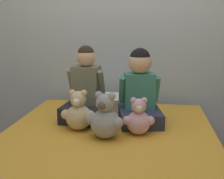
# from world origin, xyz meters

# --- Properties ---
(wall_behind_bed) EXTENTS (8.00, 0.06, 2.50)m
(wall_behind_bed) POSITION_xyz_m (0.00, 1.15, 1.25)
(wall_behind_bed) COLOR silver
(wall_behind_bed) RESTS_ON ground_plane
(bed) EXTENTS (1.56, 2.01, 0.46)m
(bed) POSITION_xyz_m (0.00, 0.00, 0.23)
(bed) COLOR #473828
(bed) RESTS_ON ground_plane
(child_on_left) EXTENTS (0.38, 0.36, 0.61)m
(child_on_left) POSITION_xyz_m (-0.23, 0.45, 0.69)
(child_on_left) COLOR black
(child_on_left) RESTS_ON bed
(child_on_right) EXTENTS (0.39, 0.44, 0.59)m
(child_on_right) POSITION_xyz_m (0.21, 0.46, 0.71)
(child_on_right) COLOR #282D47
(child_on_right) RESTS_ON bed
(teddy_bear_held_by_left_child) EXTENTS (0.26, 0.19, 0.31)m
(teddy_bear_held_by_left_child) POSITION_xyz_m (-0.23, 0.22, 0.59)
(teddy_bear_held_by_left_child) COLOR #D1B78E
(teddy_bear_held_by_left_child) RESTS_ON bed
(teddy_bear_held_by_right_child) EXTENTS (0.23, 0.17, 0.27)m
(teddy_bear_held_by_right_child) POSITION_xyz_m (0.22, 0.19, 0.57)
(teddy_bear_held_by_right_child) COLOR #DBA3B2
(teddy_bear_held_by_right_child) RESTS_ON bed
(teddy_bear_between_children) EXTENTS (0.27, 0.21, 0.33)m
(teddy_bear_between_children) POSITION_xyz_m (-0.01, 0.09, 0.60)
(teddy_bear_between_children) COLOR #939399
(teddy_bear_between_children) RESTS_ON bed
(pillow_at_headboard) EXTENTS (0.55, 0.31, 0.11)m
(pillow_at_headboard) POSITION_xyz_m (0.00, 0.82, 0.52)
(pillow_at_headboard) COLOR silver
(pillow_at_headboard) RESTS_ON bed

